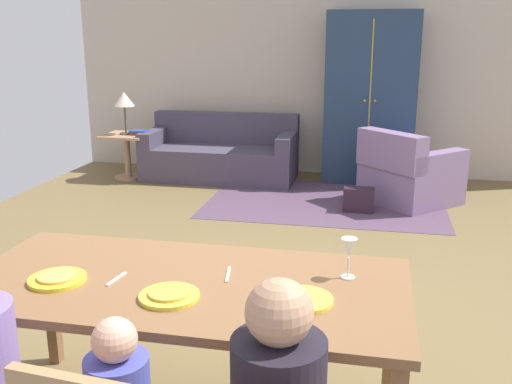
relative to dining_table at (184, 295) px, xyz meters
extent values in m
cube|color=brown|center=(0.13, 2.11, -0.70)|extent=(6.83, 6.67, 0.02)
cube|color=beige|center=(0.13, 5.49, 0.66)|extent=(6.83, 0.10, 2.70)
cube|color=brown|center=(0.00, 0.00, 0.05)|extent=(1.97, 0.93, 0.04)
cube|color=brown|center=(-0.92, 0.40, -0.33)|extent=(0.06, 0.06, 0.72)
cube|color=brown|center=(0.92, 0.40, -0.33)|extent=(0.06, 0.06, 0.72)
cylinder|color=yellow|center=(-0.54, -0.12, 0.08)|extent=(0.25, 0.25, 0.02)
cylinder|color=#E5A74F|center=(-0.54, -0.12, 0.09)|extent=(0.17, 0.17, 0.01)
cylinder|color=yellow|center=(0.00, -0.18, 0.08)|extent=(0.25, 0.25, 0.02)
cylinder|color=gold|center=(0.00, -0.18, 0.09)|extent=(0.17, 0.17, 0.01)
cylinder|color=yellow|center=(0.54, -0.10, 0.08)|extent=(0.25, 0.25, 0.02)
cylinder|color=silver|center=(0.71, 0.18, 0.07)|extent=(0.06, 0.06, 0.01)
cylinder|color=silver|center=(0.71, 0.18, 0.12)|extent=(0.01, 0.01, 0.09)
cone|color=silver|center=(0.71, 0.18, 0.21)|extent=(0.07, 0.07, 0.09)
cube|color=silver|center=(-0.30, -0.05, 0.07)|extent=(0.04, 0.15, 0.01)
cube|color=silver|center=(0.18, 0.10, 0.07)|extent=(0.04, 0.17, 0.01)
sphere|color=#EEB292|center=(0.00, -0.68, 0.16)|extent=(0.15, 0.15, 0.15)
sphere|color=tan|center=(0.54, -0.68, 0.31)|extent=(0.21, 0.21, 0.21)
cube|color=#553E54|center=(0.29, 4.01, -0.69)|extent=(2.60, 1.80, 0.01)
cube|color=#463E51|center=(-1.15, 4.81, -0.48)|extent=(1.94, 0.84, 0.42)
cube|color=#463E51|center=(-1.15, 5.15, -0.07)|extent=(1.94, 0.20, 0.40)
cube|color=#463E51|center=(-2.03, 4.81, -0.17)|extent=(0.18, 0.84, 0.20)
cube|color=#463E51|center=(-0.27, 4.81, -0.17)|extent=(0.18, 0.84, 0.20)
cube|color=slate|center=(1.21, 4.21, -0.48)|extent=(1.19, 1.20, 0.42)
cube|color=slate|center=(0.97, 3.97, -0.07)|extent=(0.74, 0.74, 0.40)
cube|color=slate|center=(1.45, 3.97, -0.17)|extent=(0.72, 0.72, 0.20)
cube|color=slate|center=(0.98, 4.44, -0.17)|extent=(0.72, 0.72, 0.20)
cube|color=navy|center=(0.71, 5.10, 0.36)|extent=(1.10, 0.56, 2.10)
cube|color=#AB9336|center=(0.71, 4.82, 0.36)|extent=(0.02, 0.01, 1.89)
sphere|color=#AB9336|center=(0.65, 4.81, 0.36)|extent=(0.04, 0.04, 0.04)
sphere|color=#AB9336|center=(0.77, 4.81, 0.36)|extent=(0.04, 0.04, 0.04)
cube|color=tan|center=(-2.34, 4.61, -0.13)|extent=(0.56, 0.56, 0.03)
cylinder|color=tan|center=(-2.34, 4.61, -0.42)|extent=(0.08, 0.08, 0.55)
cylinder|color=tan|center=(-2.34, 4.61, -0.68)|extent=(0.36, 0.36, 0.03)
cylinder|color=#4A4532|center=(-2.34, 4.61, -0.10)|extent=(0.16, 0.16, 0.02)
cylinder|color=#4A4532|center=(-2.34, 4.61, 0.08)|extent=(0.02, 0.02, 0.34)
cone|color=beige|center=(-2.34, 4.61, 0.34)|extent=(0.26, 0.26, 0.18)
cube|color=maroon|center=(-2.16, 4.61, -0.10)|extent=(0.22, 0.16, 0.03)
cube|color=navy|center=(-2.17, 4.61, -0.07)|extent=(0.22, 0.16, 0.03)
cube|color=#2E1D2B|center=(0.66, 3.71, -0.56)|extent=(0.32, 0.16, 0.26)
camera|label=1|loc=(0.79, -2.23, 1.11)|focal=40.37mm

